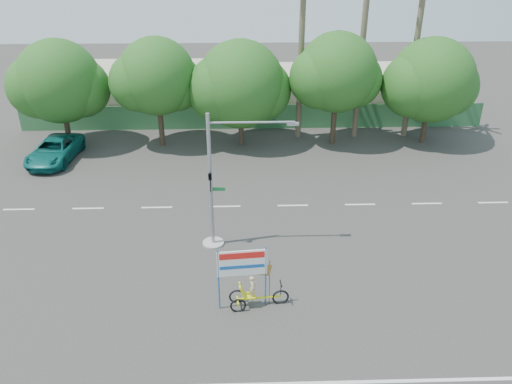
{
  "coord_description": "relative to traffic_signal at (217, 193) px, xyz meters",
  "views": [
    {
      "loc": [
        -0.95,
        -17.79,
        14.04
      ],
      "look_at": [
        -0.33,
        2.94,
        3.5
      ],
      "focal_mm": 35.0,
      "sensor_mm": 36.0,
      "label": 1
    }
  ],
  "objects": [
    {
      "name": "ground",
      "position": [
        2.2,
        -3.98,
        -2.92
      ],
      "size": [
        120.0,
        120.0,
        0.0
      ],
      "primitive_type": "plane",
      "color": "#33302D",
      "rests_on": "ground"
    },
    {
      "name": "fence",
      "position": [
        2.2,
        17.52,
        -1.92
      ],
      "size": [
        38.0,
        0.08,
        2.0
      ],
      "primitive_type": "cube",
      "color": "#336B3D",
      "rests_on": "ground"
    },
    {
      "name": "building_left",
      "position": [
        -7.8,
        22.02,
        -0.92
      ],
      "size": [
        12.0,
        8.0,
        4.0
      ],
      "primitive_type": "cube",
      "color": "beige",
      "rests_on": "ground"
    },
    {
      "name": "building_right",
      "position": [
        10.2,
        22.02,
        -1.12
      ],
      "size": [
        14.0,
        8.0,
        3.6
      ],
      "primitive_type": "cube",
      "color": "beige",
      "rests_on": "ground"
    },
    {
      "name": "tree_far_left",
      "position": [
        -11.85,
        14.02,
        1.84
      ],
      "size": [
        7.14,
        6.0,
        7.96
      ],
      "color": "#473828",
      "rests_on": "ground"
    },
    {
      "name": "tree_left",
      "position": [
        -4.85,
        14.02,
        2.14
      ],
      "size": [
        6.66,
        5.6,
        8.07
      ],
      "color": "#473828",
      "rests_on": "ground"
    },
    {
      "name": "tree_center",
      "position": [
        1.14,
        14.02,
        1.55
      ],
      "size": [
        7.62,
        6.4,
        7.85
      ],
      "color": "#473828",
      "rests_on": "ground"
    },
    {
      "name": "tree_right",
      "position": [
        8.15,
        14.02,
        2.32
      ],
      "size": [
        6.9,
        5.8,
        8.36
      ],
      "color": "#473828",
      "rests_on": "ground"
    },
    {
      "name": "tree_far_right",
      "position": [
        15.15,
        14.02,
        1.73
      ],
      "size": [
        7.38,
        6.2,
        7.94
      ],
      "color": "#473828",
      "rests_on": "ground"
    },
    {
      "name": "palm_mid",
      "position": [
        14.2,
        15.52,
        6.48
      ],
      "size": [
        3.73,
        3.79,
        15.45
      ],
      "color": "#70604C",
      "rests_on": "ground"
    },
    {
      "name": "palm_short",
      "position": [
        5.7,
        15.52,
        5.94
      ],
      "size": [
        3.73,
        3.79,
        14.45
      ],
      "color": "#70604C",
      "rests_on": "ground"
    },
    {
      "name": "traffic_signal",
      "position": [
        0.0,
        0.0,
        0.0
      ],
      "size": [
        4.72,
        1.1,
        7.0
      ],
      "color": "gray",
      "rests_on": "ground"
    },
    {
      "name": "trike_billboard",
      "position": [
        1.47,
        -4.93,
        -1.72
      ],
      "size": [
        3.04,
        0.79,
        2.99
      ],
      "rotation": [
        0.0,
        0.0,
        0.09
      ],
      "color": "black",
      "rests_on": "ground"
    },
    {
      "name": "pickup_truck",
      "position": [
        -11.94,
        11.22,
        -2.13
      ],
      "size": [
        3.03,
        5.88,
        1.59
      ],
      "primitive_type": "imported",
      "rotation": [
        0.0,
        0.0,
        -0.07
      ],
      "color": "#0D615B",
      "rests_on": "ground"
    }
  ]
}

